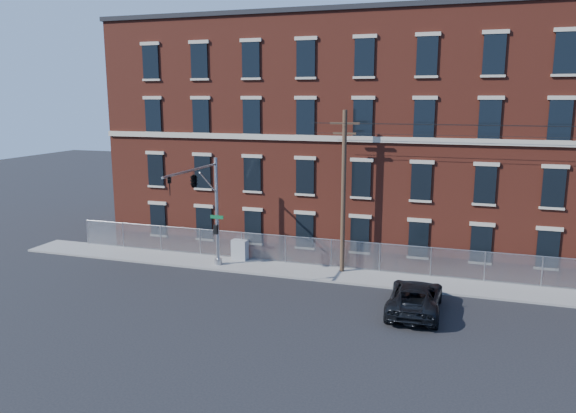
% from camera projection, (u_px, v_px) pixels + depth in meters
% --- Properties ---
extents(ground, '(140.00, 140.00, 0.00)m').
position_uv_depth(ground, '(284.00, 300.00, 30.04)').
color(ground, black).
rests_on(ground, ground).
extents(sidewalk, '(65.00, 3.00, 0.12)m').
position_uv_depth(sidewalk, '(513.00, 292.00, 31.08)').
color(sidewalk, gray).
rests_on(sidewalk, ground).
extents(mill_building, '(55.30, 14.32, 16.30)m').
position_uv_depth(mill_building, '(513.00, 137.00, 37.85)').
color(mill_building, maroon).
rests_on(mill_building, ground).
extents(chain_link_fence, '(59.06, 0.06, 1.85)m').
position_uv_depth(chain_link_fence, '(513.00, 268.00, 32.10)').
color(chain_link_fence, '#A5A8AD').
rests_on(chain_link_fence, ground).
extents(traffic_signal_mast, '(0.90, 6.75, 7.00)m').
position_uv_depth(traffic_signal_mast, '(200.00, 190.00, 32.84)').
color(traffic_signal_mast, '#9EA0A5').
rests_on(traffic_signal_mast, ground).
extents(utility_pole_near, '(1.80, 0.28, 10.00)m').
position_uv_depth(utility_pole_near, '(344.00, 189.00, 33.63)').
color(utility_pole_near, '#473323').
rests_on(utility_pole_near, ground).
extents(pickup_truck, '(2.61, 5.59, 1.55)m').
position_uv_depth(pickup_truck, '(415.00, 297.00, 28.25)').
color(pickup_truck, black).
rests_on(pickup_truck, ground).
extents(utility_cabinet, '(1.13, 0.65, 1.34)m').
position_uv_depth(utility_cabinet, '(240.00, 250.00, 37.03)').
color(utility_cabinet, '#919497').
rests_on(utility_cabinet, sidewalk).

